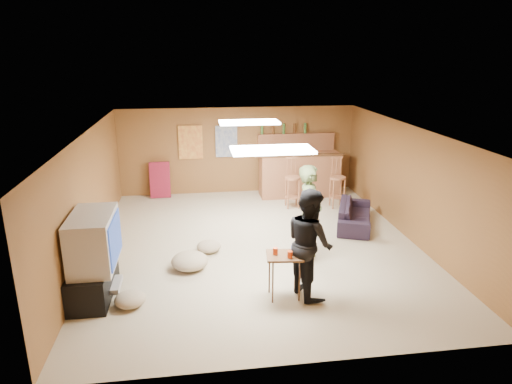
{
  "coord_description": "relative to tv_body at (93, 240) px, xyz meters",
  "views": [
    {
      "loc": [
        -1.15,
        -7.94,
        3.57
      ],
      "look_at": [
        0.0,
        0.2,
        1.0
      ],
      "focal_mm": 32.0,
      "sensor_mm": 36.0,
      "label": 1
    }
  ],
  "objects": [
    {
      "name": "bar_backing",
      "position": [
        4.15,
        4.92,
        0.3
      ],
      "size": [
        2.0,
        0.14,
        0.6
      ],
      "primitive_type": "cube",
      "color": "brown",
      "rests_on": "bar_counter"
    },
    {
      "name": "bar_stool_right",
      "position": [
        4.82,
        3.43,
        -0.29
      ],
      "size": [
        0.49,
        0.49,
        1.21
      ],
      "primitive_type": null,
      "rotation": [
        0.0,
        0.0,
        -0.36
      ],
      "color": "brown",
      "rests_on": "ground"
    },
    {
      "name": "wall_back",
      "position": [
        2.65,
        5.0,
        0.2
      ],
      "size": [
        6.0,
        0.02,
        2.2
      ],
      "primitive_type": "cube",
      "color": "brown",
      "rests_on": "ground"
    },
    {
      "name": "tray_table",
      "position": [
        2.77,
        -0.45,
        -0.55
      ],
      "size": [
        0.58,
        0.48,
        0.69
      ],
      "primitive_type": "cube",
      "rotation": [
        0.0,
        0.0,
        -0.11
      ],
      "color": "#442915",
      "rests_on": "ground"
    },
    {
      "name": "ceiling_panel_back",
      "position": [
        2.65,
        2.7,
        1.27
      ],
      "size": [
        1.2,
        0.6,
        0.04
      ],
      "primitive_type": "cube",
      "color": "white",
      "rests_on": "ceiling"
    },
    {
      "name": "dvd_box",
      "position": [
        0.15,
        0.0,
        -0.75
      ],
      "size": [
        0.35,
        0.5,
        0.08
      ],
      "primitive_type": "cube",
      "color": "#B2B2B7",
      "rests_on": "tv_stand"
    },
    {
      "name": "ceiling",
      "position": [
        2.65,
        1.5,
        1.3
      ],
      "size": [
        6.0,
        7.0,
        0.02
      ],
      "primitive_type": "cube",
      "color": "silver",
      "rests_on": "ground"
    },
    {
      "name": "bar_lip",
      "position": [
        4.15,
        4.2,
        0.2
      ],
      "size": [
        2.1,
        0.12,
        0.05
      ],
      "primitive_type": "cube",
      "color": "#442915",
      "rests_on": "bar_counter"
    },
    {
      "name": "tv_body",
      "position": [
        0.0,
        0.0,
        0.0
      ],
      "size": [
        0.6,
        1.1,
        0.8
      ],
      "primitive_type": "cube",
      "color": "#B2B2B7",
      "rests_on": "tv_stand"
    },
    {
      "name": "wall_right",
      "position": [
        5.65,
        1.5,
        0.2
      ],
      "size": [
        0.02,
        7.0,
        2.2
      ],
      "primitive_type": "cube",
      "color": "brown",
      "rests_on": "ground"
    },
    {
      "name": "ground",
      "position": [
        2.65,
        1.5,
        -0.9
      ],
      "size": [
        7.0,
        7.0,
        0.0
      ],
      "primitive_type": "plane",
      "color": "tan",
      "rests_on": "ground"
    },
    {
      "name": "poster_right",
      "position": [
        2.35,
        4.96,
        0.45
      ],
      "size": [
        0.55,
        0.03,
        0.8
      ],
      "primitive_type": "cube",
      "color": "#334C99",
      "rests_on": "wall_back"
    },
    {
      "name": "cup_red_near",
      "position": [
        2.64,
        -0.41,
        -0.16
      ],
      "size": [
        0.09,
        0.09,
        0.1
      ],
      "primitive_type": "cylinder",
      "rotation": [
        0.0,
        0.0,
        0.23
      ],
      "color": "red",
      "rests_on": "tray_table"
    },
    {
      "name": "folding_chair_stack",
      "position": [
        0.65,
        4.8,
        -0.45
      ],
      "size": [
        0.5,
        0.26,
        0.91
      ],
      "primitive_type": "cube",
      "rotation": [
        -0.14,
        0.0,
        0.0
      ],
      "color": "maroon",
      "rests_on": "ground"
    },
    {
      "name": "wall_left",
      "position": [
        -0.35,
        1.5,
        0.2
      ],
      "size": [
        0.02,
        7.0,
        2.2
      ],
      "primitive_type": "cube",
      "color": "brown",
      "rests_on": "ground"
    },
    {
      "name": "wall_front",
      "position": [
        2.65,
        -2.0,
        0.2
      ],
      "size": [
        6.0,
        0.02,
        2.2
      ],
      "primitive_type": "cube",
      "color": "brown",
      "rests_on": "ground"
    },
    {
      "name": "cushion_near_tv",
      "position": [
        1.37,
        0.69,
        -0.76
      ],
      "size": [
        0.66,
        0.66,
        0.28
      ],
      "primitive_type": "ellipsoid",
      "rotation": [
        0.0,
        0.0,
        0.06
      ],
      "color": "gray",
      "rests_on": "ground"
    },
    {
      "name": "tv_screen",
      "position": [
        0.31,
        0.0,
        0.0
      ],
      "size": [
        0.02,
        0.95,
        0.65
      ],
      "primitive_type": "cube",
      "color": "navy",
      "rests_on": "tv_body"
    },
    {
      "name": "person_black",
      "position": [
        3.16,
        -0.39,
        -0.07
      ],
      "size": [
        0.81,
        0.94,
        1.67
      ],
      "primitive_type": "imported",
      "rotation": [
        0.0,
        0.0,
        1.82
      ],
      "color": "black",
      "rests_on": "ground"
    },
    {
      "name": "cushion_far",
      "position": [
        0.51,
        -0.38,
        -0.8
      ],
      "size": [
        0.52,
        0.52,
        0.21
      ],
      "primitive_type": "ellipsoid",
      "rotation": [
        0.0,
        0.0,
        0.15
      ],
      "color": "gray",
      "rests_on": "ground"
    },
    {
      "name": "tv_stand",
      "position": [
        -0.07,
        0.0,
        -0.65
      ],
      "size": [
        0.55,
        1.3,
        0.5
      ],
      "primitive_type": "cube",
      "color": "black",
      "rests_on": "ground"
    },
    {
      "name": "cup_red_far",
      "position": [
        2.83,
        -0.55,
        -0.16
      ],
      "size": [
        0.09,
        0.09,
        0.1
      ],
      "primitive_type": "cylinder",
      "rotation": [
        0.0,
        0.0,
        0.32
      ],
      "color": "red",
      "rests_on": "tray_table"
    },
    {
      "name": "poster_left",
      "position": [
        1.45,
        4.96,
        0.45
      ],
      "size": [
        0.6,
        0.03,
        0.85
      ],
      "primitive_type": "cube",
      "color": "#BF3F26",
      "rests_on": "wall_back"
    },
    {
      "name": "bottle_row",
      "position": [
        3.81,
        4.88,
        0.75
      ],
      "size": [
        1.2,
        0.08,
        0.26
      ],
      "primitive_type": null,
      "color": "#3F7233",
      "rests_on": "bar_shelf"
    },
    {
      "name": "bar_stool_left",
      "position": [
        3.78,
        3.57,
        -0.32
      ],
      "size": [
        0.41,
        0.41,
        1.16
      ],
      "primitive_type": null,
      "rotation": [
        0.0,
        0.0,
        0.14
      ],
      "color": "brown",
      "rests_on": "ground"
    },
    {
      "name": "bar_counter",
      "position": [
        4.15,
        4.45,
        -0.35
      ],
      "size": [
        2.0,
        0.6,
        1.1
      ],
      "primitive_type": "cube",
      "color": "brown",
      "rests_on": "ground"
    },
    {
      "name": "person_olive",
      "position": [
        3.45,
        0.75,
        -0.03
      ],
      "size": [
        0.6,
        0.73,
        1.73
      ],
      "primitive_type": "imported",
      "rotation": [
        0.0,
        0.0,
        1.24
      ],
      "color": "#4D5B35",
      "rests_on": "ground"
    },
    {
      "name": "cup_blue",
      "position": [
        2.92,
        -0.37,
        -0.16
      ],
      "size": [
        0.08,
        0.08,
        0.1
      ],
      "primitive_type": "cylinder",
      "rotation": [
        0.0,
        0.0,
        -0.16
      ],
      "color": "navy",
      "rests_on": "tray_table"
    },
    {
      "name": "ceiling_panel_front",
      "position": [
        2.65,
        0.0,
        1.27
      ],
      "size": [
        1.2,
        0.6,
        0.04
      ],
      "primitive_type": "cube",
      "color": "white",
      "rests_on": "ceiling"
    },
    {
      "name": "cushion_mid",
      "position": [
        1.72,
        1.33,
        -0.8
      ],
      "size": [
        0.48,
        0.48,
        0.2
      ],
      "primitive_type": "ellipsoid",
      "rotation": [
        0.0,
        0.0,
        0.08
      ],
      "color": "gray",
      "rests_on": "ground"
    },
    {
      "name": "sofa",
      "position": [
        4.84,
        2.24,
        -0.66
      ],
      "size": [
        1.2,
        1.77,
        0.48
      ],
      "primitive_type": "imported",
      "rotation": [
        0.0,
        0.0,
        1.2
      ],
      "color": "black",
      "rests_on": "ground"
    },
    {
      "name": "bar_shelf",
      "position": [
        4.15,
        4.9,
        0.6
      ],
      "size": [
        2.0,
        0.18,
        0.05
      ],
      "primitive_type": "cube",
      "color": "brown",
      "rests_on": "bar_backing"
    }
  ]
}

